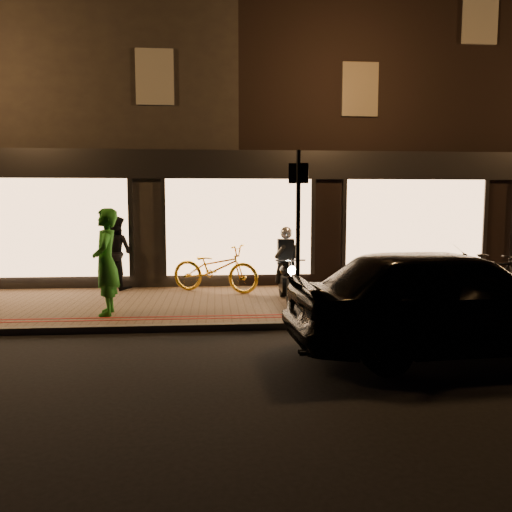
% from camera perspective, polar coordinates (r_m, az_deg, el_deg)
% --- Properties ---
extents(ground, '(90.00, 90.00, 0.00)m').
position_cam_1_polar(ground, '(8.75, -0.66, -8.51)').
color(ground, black).
rests_on(ground, ground).
extents(sidewalk, '(50.00, 4.00, 0.12)m').
position_cam_1_polar(sidewalk, '(10.68, -1.41, -5.51)').
color(sidewalk, brown).
rests_on(sidewalk, ground).
extents(kerb_stone, '(50.00, 0.14, 0.12)m').
position_cam_1_polar(kerb_stone, '(8.78, -0.68, -8.05)').
color(kerb_stone, '#59544C').
rests_on(kerb_stone, ground).
extents(red_kerb_lines, '(50.00, 0.26, 0.01)m').
position_cam_1_polar(red_kerb_lines, '(9.26, -0.90, -6.92)').
color(red_kerb_lines, maroon).
rests_on(red_kerb_lines, sidewalk).
extents(building_row, '(48.00, 10.11, 8.50)m').
position_cam_1_polar(building_row, '(17.57, -2.78, 12.71)').
color(building_row, black).
rests_on(building_row, ground).
extents(motorcycle, '(0.60, 1.94, 1.59)m').
position_cam_1_polar(motorcycle, '(10.52, 3.52, -1.97)').
color(motorcycle, black).
rests_on(motorcycle, sidewalk).
extents(sign_post, '(0.34, 0.14, 3.00)m').
position_cam_1_polar(sign_post, '(8.83, 4.83, 3.41)').
color(sign_post, black).
rests_on(sign_post, sidewalk).
extents(bicycle_gold, '(2.26, 1.52, 1.12)m').
position_cam_1_polar(bicycle_gold, '(11.74, -4.68, -1.42)').
color(bicycle_gold, yellow).
rests_on(bicycle_gold, sidewalk).
extents(bicycle_dark, '(1.88, 0.78, 1.10)m').
position_cam_1_polar(bicycle_dark, '(10.95, 25.55, -2.59)').
color(bicycle_dark, black).
rests_on(bicycle_dark, sidewalk).
extents(person_green, '(0.56, 0.78, 1.99)m').
position_cam_1_polar(person_green, '(9.68, -16.78, -0.64)').
color(person_green, '#22751F').
rests_on(person_green, sidewalk).
extents(person_dark, '(1.09, 1.04, 1.78)m').
position_cam_1_polar(person_dark, '(12.54, -15.72, 0.37)').
color(person_dark, black).
rests_on(person_dark, sidewalk).
extents(parked_car, '(4.83, 2.23, 1.60)m').
position_cam_1_polar(parked_car, '(7.85, 21.06, -4.62)').
color(parked_car, black).
rests_on(parked_car, ground).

